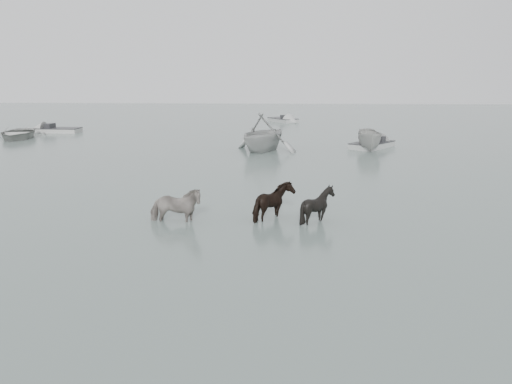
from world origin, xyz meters
The scene contains 10 objects.
ground centered at (0.00, 0.00, 0.00)m, with size 140.00×140.00×0.00m, color slate.
pony_pinto centered at (-1.23, 1.33, 0.76)m, with size 0.82×1.81×1.52m, color black.
pony_dark centered at (2.05, 1.89, 0.72)m, with size 1.42×1.22×1.43m, color black.
pony_black centered at (3.49, 1.66, 0.70)m, with size 1.13×1.27×1.40m, color black.
rowboat_lead centered at (-18.08, 22.65, 0.52)m, with size 3.57×5.00×1.03m, color #A3A39F.
rowboat_trail centered at (1.04, 17.28, 1.28)m, with size 4.19×4.86×2.56m, color #A3A5A2.
boat_small centered at (7.91, 18.12, 0.74)m, with size 1.45×3.85×1.49m, color #A4A4A0.
skiff_port centered at (8.25, 19.18, 0.38)m, with size 4.89×1.60×0.75m, color #9C9E9C, non-canonical shape.
skiff_outer centered at (-16.85, 26.79, 0.38)m, with size 5.20×1.60×0.75m, color #A8A8A3, non-canonical shape.
skiff_mid centered at (2.19, 37.46, 0.38)m, with size 4.64×1.60×0.75m, color #979A97, non-canonical shape.
Camera 1 is at (2.34, -14.48, 4.82)m, focal length 35.00 mm.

